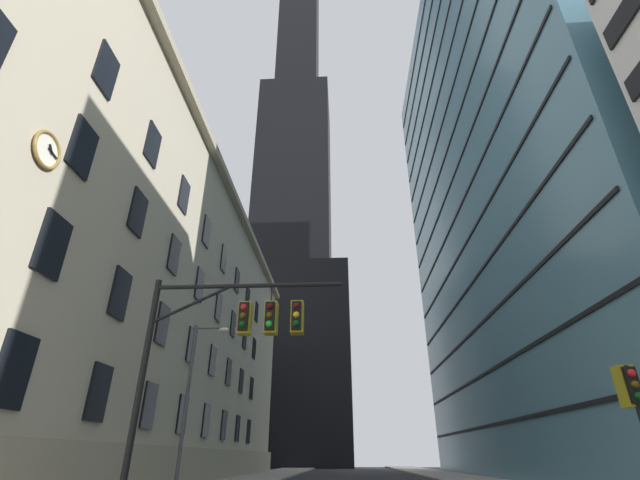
{
  "coord_description": "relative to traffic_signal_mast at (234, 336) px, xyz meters",
  "views": [
    {
      "loc": [
        -0.99,
        -9.9,
        1.66
      ],
      "look_at": [
        -2.74,
        21.97,
        17.66
      ],
      "focal_mm": 24.34,
      "sensor_mm": 36.0,
      "label": 1
    }
  ],
  "objects": [
    {
      "name": "traffic_light_near_right",
      "position": [
        10.73,
        -1.22,
        -1.96
      ],
      "size": [
        0.4,
        0.63,
        3.66
      ],
      "color": "black",
      "rests_on": "sidewalk_right"
    },
    {
      "name": "glass_office_midrise",
      "position": [
        23.28,
        26.3,
        24.69
      ],
      "size": [
        15.87,
        47.53,
        59.46
      ],
      "color": "teal",
      "rests_on": "ground"
    },
    {
      "name": "station_building",
      "position": [
        -14.35,
        19.19,
        6.79
      ],
      "size": [
        16.17,
        57.14,
        23.7
      ],
      "color": "#B2A88E",
      "rests_on": "ground"
    },
    {
      "name": "traffic_signal_mast",
      "position": [
        0.0,
        0.0,
        0.0
      ],
      "size": [
        6.28,
        0.63,
        6.78
      ],
      "color": "black",
      "rests_on": "sidewalk_left"
    },
    {
      "name": "dark_skyscraper",
      "position": [
        -7.7,
        75.06,
        46.39
      ],
      "size": [
        24.63,
        24.63,
        174.8
      ],
      "color": "black",
      "rests_on": "ground"
    },
    {
      "name": "street_lamppost",
      "position": [
        -4.36,
        9.56,
        -0.24
      ],
      "size": [
        1.92,
        0.32,
        7.92
      ],
      "color": "#47474C",
      "rests_on": "sidewalk_left"
    }
  ]
}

